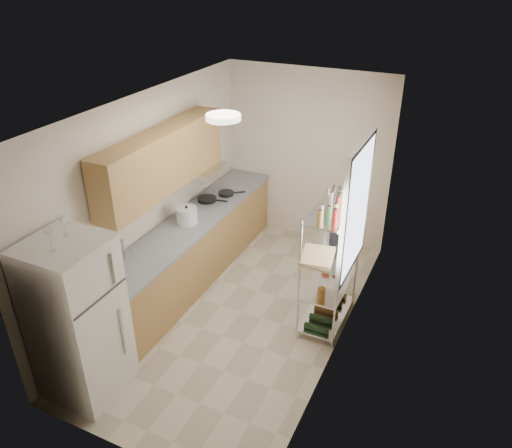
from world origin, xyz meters
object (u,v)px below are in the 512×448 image
Objects in this scene: refrigerator at (78,320)px; rice_cooker at (187,216)px; cutting_board at (317,256)px; espresso_machine at (339,226)px; frying_pan_large at (207,199)px.

refrigerator is 2.06m from rice_cooker.
cutting_board is (1.78, 1.82, 0.17)m from refrigerator.
espresso_machine reaches higher than cutting_board.
espresso_machine reaches higher than frying_pan_large.
cutting_board is at bearing -7.26° from rice_cooker.
espresso_machine is at bearing -20.90° from frying_pan_large.
rice_cooker is at bearing 91.34° from refrigerator.
refrigerator is at bearing -97.40° from frying_pan_large.
refrigerator is 6.50× the size of frying_pan_large.
rice_cooker is 1.84m from cutting_board.
cutting_board is (1.93, -0.91, 0.10)m from frying_pan_large.
cutting_board reaches higher than frying_pan_large.
rice_cooker is at bearing -92.05° from frying_pan_large.
espresso_machine is at bearing 82.07° from cutting_board.
cutting_board is (1.83, -0.23, 0.02)m from rice_cooker.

